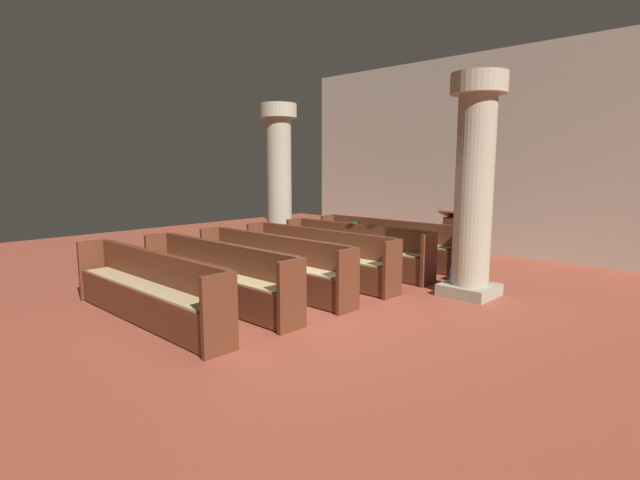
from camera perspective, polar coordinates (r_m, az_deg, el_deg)
ground_plane at (r=7.10m, az=-3.64°, el=-7.57°), size 19.20×19.20×0.00m
back_wall at (r=11.82m, az=18.70°, el=9.54°), size 10.00×0.16×4.50m
pew_row_0 at (r=10.03m, az=7.88°, el=-0.03°), size 3.29×0.46×0.88m
pew_row_1 at (r=9.21m, az=4.09°, el=-0.75°), size 3.29×0.46×0.88m
pew_row_2 at (r=8.44m, az=-0.42°, el=-1.61°), size 3.29×0.47×0.88m
pew_row_3 at (r=7.74m, az=-5.80°, el=-2.61°), size 3.29×0.46×0.88m
pew_row_4 at (r=7.11m, az=-12.19°, el=-3.76°), size 3.29×0.46×0.88m
pew_row_5 at (r=6.60m, az=-19.70°, el=-5.06°), size 3.29×0.47×0.88m
pillar_aisle_side at (r=7.66m, az=17.69°, el=6.38°), size 0.82×0.82×3.32m
pillar_far_side at (r=10.88m, az=-4.88°, el=7.34°), size 0.82×0.82×3.32m
lectern at (r=10.34m, az=15.23°, el=-0.13°), size 0.48×0.45×1.08m
hymn_book at (r=9.41m, az=4.06°, el=2.03°), size 0.13×0.20×0.03m
kneeler_box_blue at (r=8.76m, az=16.41°, el=-3.99°), size 0.36×0.26×0.23m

